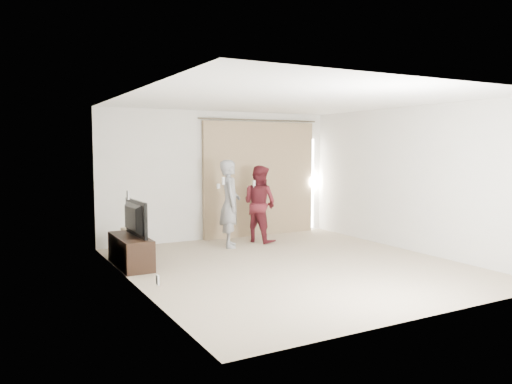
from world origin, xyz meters
The scene contains 10 objects.
floor centered at (0.00, 0.00, 0.00)m, with size 5.50×5.50×0.00m, color tan.
wall_back centered at (0.00, 2.75, 1.30)m, with size 5.00×0.04×2.60m, color silver.
wall_left centered at (-2.50, 0.00, 1.30)m, with size 0.04×5.50×2.60m.
ceiling centered at (0.00, 0.00, 2.60)m, with size 5.00×5.50×0.01m, color white.
curtain centered at (0.91, 2.68, 1.20)m, with size 2.80×0.11×2.46m.
tv_console centered at (-2.27, 1.18, 0.24)m, with size 0.43×1.24×0.48m, color black.
tv centered at (-2.27, 1.18, 0.76)m, with size 0.98×0.13×0.57m, color black.
scratching_post centered at (-2.10, 2.08, 0.19)m, with size 0.36×0.36×0.48m.
person_man centered at (-0.22, 1.83, 0.82)m, with size 0.58×0.70×1.64m.
person_woman centered at (0.51, 2.00, 0.76)m, with size 0.81×0.90×1.52m.
Camera 1 is at (-4.24, -6.54, 1.87)m, focal length 35.00 mm.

